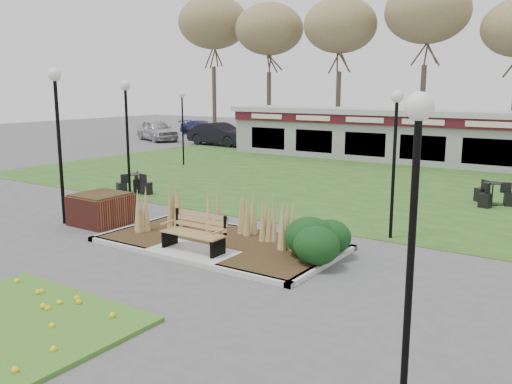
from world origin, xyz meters
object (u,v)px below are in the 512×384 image
Objects in this scene: car_black at (220,134)px; car_blue at (202,128)px; lamp_post_near_right at (415,187)px; food_pavilion at (431,137)px; lamp_post_far_left at (182,112)px; park_bench at (195,232)px; lamp_post_mid_right at (395,132)px; lamp_post_mid_left at (57,112)px; brick_planter at (101,209)px; lamp_post_near_left at (126,114)px; bistro_set_a at (135,187)px; bistro_set_b at (492,197)px; car_silver at (157,130)px.

car_black reaches higher than car_blue.
car_blue is (-28.51, 30.50, -2.37)m from lamp_post_near_right.
lamp_post_far_left reaches higher than food_pavilion.
car_blue is (-21.91, 26.75, 0.03)m from park_bench.
park_bench is at bearing -130.34° from lamp_post_mid_right.
lamp_post_mid_left is 23.00m from car_black.
brick_planter is 4.16m from lamp_post_near_left.
lamp_post_far_left is 2.73× the size of bistro_set_a.
lamp_post_far_left is at bearing -142.18° from car_blue.
lamp_post_near_right is 1.01× the size of lamp_post_mid_right.
park_bench is 11.42m from bistro_set_b.
lamp_post_mid_right is at bearing -3.20° from bistro_set_a.
car_black is at bearing 176.12° from food_pavilion.
bistro_set_b is at bearing 31.68° from lamp_post_near_left.
park_bench is 1.19× the size of bistro_set_a.
food_pavilion is 16.61m from bistro_set_a.
food_pavilion is 15.35m from car_black.
lamp_post_mid_right is at bearing 111.25° from lamp_post_near_right.
lamp_post_far_left is 2.63× the size of bistro_set_b.
lamp_post_mid_right is (-3.07, 7.90, -0.02)m from lamp_post_near_right.
lamp_post_near_left is at bearing 150.20° from park_bench.
lamp_post_mid_left is 5.83m from bistro_set_a.
food_pavilion is at bearing 76.94° from brick_planter.
bistro_set_b is (-1.61, 14.01, -2.70)m from lamp_post_near_right.
lamp_post_far_left is at bearing 120.17° from brick_planter.
lamp_post_mid_left is 9.80m from lamp_post_mid_right.
lamp_post_far_left is 18.80m from car_blue.
park_bench reaches higher than brick_planter.
bistro_set_b is (15.79, -1.49, -2.55)m from lamp_post_far_left.
bistro_set_b is at bearing 45.37° from brick_planter.
lamp_post_near_right reaches higher than car_silver.
bistro_set_a is (-2.72, 4.00, -0.20)m from brick_planter.
car_black is (-21.90, 24.50, -2.18)m from lamp_post_near_right.
park_bench is at bearing -9.69° from brick_planter.
brick_planter is at bearing -55.83° from bistro_set_a.
bistro_set_a is (-1.08, 1.29, -2.91)m from lamp_post_near_left.
car_silver is at bearing 139.92° from lamp_post_far_left.
car_silver is (-10.69, 9.00, -2.02)m from lamp_post_far_left.
bistro_set_a is at bearing 124.17° from brick_planter.
bistro_set_b is 0.30× the size of car_black.
lamp_post_near_left reaches higher than lamp_post_near_right.
brick_planter is 0.35× the size of car_blue.
lamp_post_near_left is 0.93× the size of lamp_post_mid_left.
lamp_post_near_left is 1.12× the size of lamp_post_far_left.
brick_planter is 4.84m from bistro_set_a.
lamp_post_far_left is at bearing -106.29° from car_silver.
lamp_post_near_left is 1.08× the size of lamp_post_mid_right.
lamp_post_mid_right reaches higher than park_bench.
lamp_post_mid_left reaches higher than bistro_set_a.
food_pavilion is 6.06× the size of lamp_post_mid_right.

